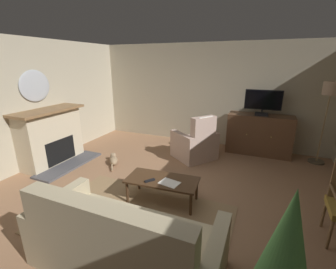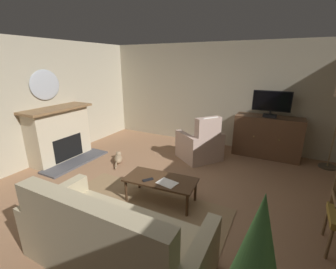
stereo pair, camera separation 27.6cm
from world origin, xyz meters
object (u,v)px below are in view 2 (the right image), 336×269
television (272,103)px  coffee_table (161,181)px  wall_mirror_oval (45,85)px  cat (118,158)px  fireplace (60,135)px  tv_remote (148,180)px  folded_newspaper (167,183)px  sofa_floral (113,241)px  armchair_near_window (200,145)px  tv_cabinet (267,138)px

television → coffee_table: 3.20m
wall_mirror_oval → cat: size_ratio=1.21×
fireplace → television: (4.19, 2.33, 0.70)m
tv_remote → coffee_table: bearing=-13.4°
wall_mirror_oval → cat: 2.25m
coffee_table → tv_remote: 0.21m
television → folded_newspaper: 3.19m
coffee_table → sofa_floral: (0.14, -1.32, -0.03)m
fireplace → folded_newspaper: (3.01, -0.50, -0.18)m
television → armchair_near_window: (-1.34, -0.85, -0.95)m
sofa_floral → cat: (-1.74, 2.21, -0.23)m
tv_cabinet → wall_mirror_oval: bearing=-151.8°
fireplace → tv_cabinet: (4.19, 2.38, -0.13)m
tv_remote → sofa_floral: sofa_floral is taller
fireplace → cat: size_ratio=2.62×
fireplace → cat: (1.26, 0.46, -0.50)m
tv_remote → cat: (-1.45, 1.02, -0.32)m
armchair_near_window → fireplace: bearing=-152.5°
tv_cabinet → cat: 3.52m
fireplace → television: size_ratio=1.88×
television → tv_remote: television is taller
fireplace → wall_mirror_oval: 1.14m
fireplace → folded_newspaper: bearing=-9.5°
coffee_table → cat: coffee_table is taller
cat → tv_cabinet: bearing=33.3°
television → tv_cabinet: bearing=90.0°
tv_remote → sofa_floral: size_ratio=0.08×
fireplace → sofa_floral: 3.48m
fireplace → coffee_table: (2.86, -0.43, -0.23)m
coffee_table → armchair_near_window: bearing=90.3°
folded_newspaper → tv_cabinet: bearing=78.0°
wall_mirror_oval → television: bearing=27.7°
folded_newspaper → television: bearing=77.7°
tv_remote → wall_mirror_oval: bearing=115.3°
sofa_floral → armchair_near_window: bearing=92.6°
armchair_near_window → folded_newspaper: bearing=-85.3°
tv_cabinet → armchair_near_window: 1.62m
tv_cabinet → coffee_table: size_ratio=1.26×
sofa_floral → tv_cabinet: bearing=73.9°
folded_newspaper → sofa_floral: size_ratio=0.14×
television → cat: (-2.93, -1.87, -1.20)m
coffee_table → fireplace: bearing=171.4°
folded_newspaper → armchair_near_window: armchair_near_window is taller
tv_remote → folded_newspaper: tv_remote is taller
tv_remote → folded_newspaper: 0.32m
tv_cabinet → sofa_floral: sofa_floral is taller
coffee_table → folded_newspaper: folded_newspaper is taller
wall_mirror_oval → tv_remote: wall_mirror_oval is taller
wall_mirror_oval → tv_remote: bearing=-10.8°
tv_cabinet → armchair_near_window: armchair_near_window is taller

